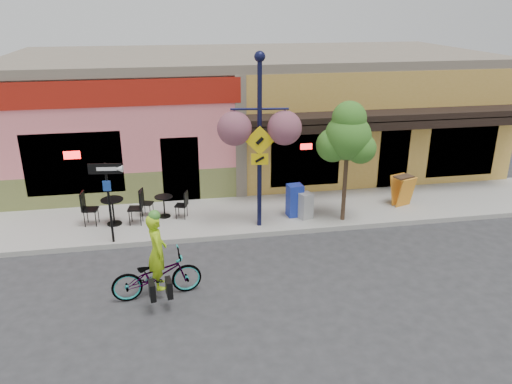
% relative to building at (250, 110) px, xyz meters
% --- Properties ---
extents(ground, '(90.00, 90.00, 0.00)m').
position_rel_building_xyz_m(ground, '(0.00, -7.50, -2.25)').
color(ground, '#2D2D30').
rests_on(ground, ground).
extents(sidewalk, '(24.00, 3.00, 0.15)m').
position_rel_building_xyz_m(sidewalk, '(0.00, -5.50, -2.17)').
color(sidewalk, '#9E9B93').
rests_on(sidewalk, ground).
extents(curb, '(24.00, 0.12, 0.15)m').
position_rel_building_xyz_m(curb, '(0.00, -6.95, -2.17)').
color(curb, '#A8A59E').
rests_on(curb, ground).
extents(building, '(18.20, 8.20, 4.50)m').
position_rel_building_xyz_m(building, '(0.00, 0.00, 0.00)').
color(building, '#F1777E').
rests_on(building, ground).
extents(bicycle, '(2.11, 0.98, 1.07)m').
position_rel_building_xyz_m(bicycle, '(-3.78, -9.57, -1.72)').
color(bicycle, maroon).
rests_on(bicycle, ground).
extents(cyclist_rider, '(0.51, 0.70, 1.77)m').
position_rel_building_xyz_m(cyclist_rider, '(-3.73, -9.57, -1.36)').
color(cyclist_rider, '#A6D716').
rests_on(cyclist_rider, ground).
extents(lamp_post, '(1.67, 0.85, 5.01)m').
position_rel_building_xyz_m(lamp_post, '(-0.84, -6.49, 0.40)').
color(lamp_post, '#101233').
rests_on(lamp_post, sidewalk).
extents(one_way_sign, '(0.89, 0.30, 2.27)m').
position_rel_building_xyz_m(one_way_sign, '(-4.99, -6.85, -0.96)').
color(one_way_sign, black).
rests_on(one_way_sign, sidewalk).
extents(cafe_set_left, '(1.83, 1.08, 1.04)m').
position_rel_building_xyz_m(cafe_set_left, '(-5.07, -5.67, -1.58)').
color(cafe_set_left, black).
rests_on(cafe_set_left, sidewalk).
extents(cafe_set_right, '(1.61, 1.16, 0.87)m').
position_rel_building_xyz_m(cafe_set_right, '(-3.59, -5.37, -1.66)').
color(cafe_set_right, black).
rests_on(cafe_set_right, sidewalk).
extents(newspaper_box_blue, '(0.50, 0.45, 1.00)m').
position_rel_building_xyz_m(newspaper_box_blue, '(0.36, -5.99, -1.60)').
color(newspaper_box_blue, '#1A2FA0').
rests_on(newspaper_box_blue, sidewalk).
extents(newspaper_box_grey, '(0.48, 0.46, 0.81)m').
position_rel_building_xyz_m(newspaper_box_grey, '(0.64, -6.23, -1.70)').
color(newspaper_box_grey, '#9F9F9F').
rests_on(newspaper_box_grey, sidewalk).
extents(street_tree, '(1.59, 1.59, 3.65)m').
position_rel_building_xyz_m(street_tree, '(1.72, -6.54, -0.27)').
color(street_tree, '#3D7A26').
rests_on(street_tree, sidewalk).
extents(sandwich_board, '(0.71, 0.61, 1.00)m').
position_rel_building_xyz_m(sandwich_board, '(4.04, -5.94, -1.60)').
color(sandwich_board, orange).
rests_on(sandwich_board, sidewalk).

